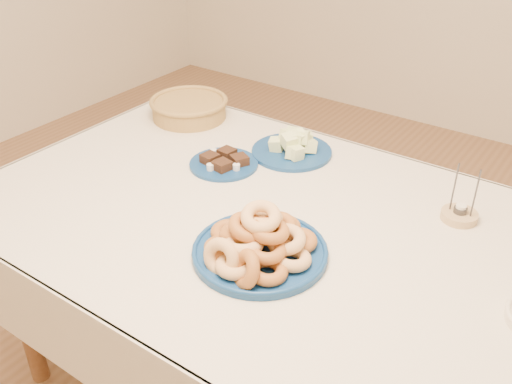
% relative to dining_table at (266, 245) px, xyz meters
% --- Properties ---
extents(dining_table, '(1.71, 1.11, 0.75)m').
position_rel_dining_table_xyz_m(dining_table, '(0.00, 0.00, 0.00)').
color(dining_table, brown).
rests_on(dining_table, ground).
extents(donut_platter, '(0.39, 0.39, 0.16)m').
position_rel_dining_table_xyz_m(donut_platter, '(0.09, -0.17, 0.15)').
color(donut_platter, navy).
rests_on(donut_platter, dining_table).
extents(melon_plate, '(0.28, 0.28, 0.09)m').
position_rel_dining_table_xyz_m(melon_plate, '(-0.13, 0.35, 0.14)').
color(melon_plate, navy).
rests_on(melon_plate, dining_table).
extents(brownie_plate, '(0.24, 0.24, 0.04)m').
position_rel_dining_table_xyz_m(brownie_plate, '(-0.27, 0.16, 0.12)').
color(brownie_plate, navy).
rests_on(brownie_plate, dining_table).
extents(wicker_basket, '(0.38, 0.38, 0.08)m').
position_rel_dining_table_xyz_m(wicker_basket, '(-0.61, 0.38, 0.15)').
color(wicker_basket, olive).
rests_on(wicker_basket, dining_table).
extents(candle_holder, '(0.10, 0.10, 0.17)m').
position_rel_dining_table_xyz_m(candle_holder, '(0.45, 0.29, 0.12)').
color(candle_holder, tan).
rests_on(candle_holder, dining_table).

